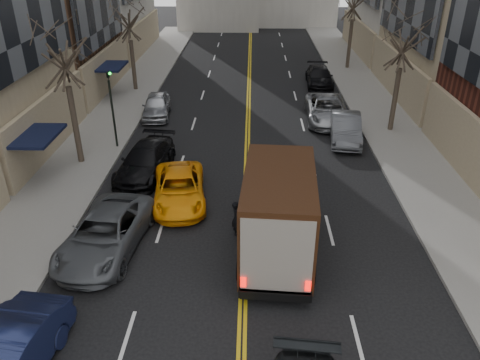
% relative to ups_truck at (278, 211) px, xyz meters
% --- Properties ---
extents(sidewalk_left, '(4.00, 66.00, 0.15)m').
position_rel_ups_truck_xyz_m(sidewalk_left, '(-10.25, 14.47, -1.74)').
color(sidewalk_left, slate).
rests_on(sidewalk_left, ground).
extents(sidewalk_right, '(4.00, 66.00, 0.15)m').
position_rel_ups_truck_xyz_m(sidewalk_right, '(7.75, 14.47, -1.74)').
color(sidewalk_right, slate).
rests_on(sidewalk_right, ground).
extents(tree_lf_mid, '(3.20, 3.20, 8.91)m').
position_rel_ups_truck_xyz_m(tree_lf_mid, '(-10.05, 7.47, 4.79)').
color(tree_lf_mid, '#382D23').
rests_on(tree_lf_mid, sidewalk_left).
extents(tree_lf_far, '(3.20, 3.20, 8.12)m').
position_rel_ups_truck_xyz_m(tree_lf_far, '(-10.05, 20.47, 4.21)').
color(tree_lf_far, '#382D23').
rests_on(tree_lf_far, sidewalk_left).
extents(tree_rt_mid, '(3.20, 3.20, 8.32)m').
position_rel_ups_truck_xyz_m(tree_rt_mid, '(7.55, 12.47, 4.36)').
color(tree_rt_mid, '#382D23').
rests_on(tree_rt_mid, sidewalk_right).
extents(traffic_signal, '(0.29, 0.26, 4.70)m').
position_rel_ups_truck_xyz_m(traffic_signal, '(-8.64, 9.47, 1.01)').
color(traffic_signal, black).
rests_on(traffic_signal, sidewalk_left).
extents(ups_truck, '(3.03, 6.72, 3.60)m').
position_rel_ups_truck_xyz_m(ups_truck, '(0.00, 0.00, 0.00)').
color(ups_truck, black).
rests_on(ups_truck, ground).
extents(taxi, '(2.89, 5.14, 1.36)m').
position_rel_ups_truck_xyz_m(taxi, '(-4.25, 3.61, -1.13)').
color(taxi, '#FF9C0A').
rests_on(taxi, ground).
extents(pedestrian, '(0.41, 0.58, 1.50)m').
position_rel_ups_truck_xyz_m(pedestrian, '(-1.59, 1.10, -1.06)').
color(pedestrian, black).
rests_on(pedestrian, ground).
extents(parked_lf_c, '(3.12, 5.71, 1.52)m').
position_rel_ups_truck_xyz_m(parked_lf_c, '(-6.55, -0.12, -1.05)').
color(parked_lf_c, '#4E5155').
rests_on(parked_lf_c, ground).
extents(parked_lf_d, '(2.72, 5.32, 1.48)m').
position_rel_ups_truck_xyz_m(parked_lf_d, '(-6.35, 6.35, -1.07)').
color(parked_lf_d, black).
rests_on(parked_lf_d, ground).
extents(parked_lf_e, '(2.08, 4.41, 1.46)m').
position_rel_ups_truck_xyz_m(parked_lf_e, '(-7.34, 14.82, -1.08)').
color(parked_lf_e, '#B0B3B9').
rests_on(parked_lf_e, ground).
extents(parked_rt_a, '(2.18, 4.86, 1.55)m').
position_rel_ups_truck_xyz_m(parked_rt_a, '(4.49, 10.97, -1.04)').
color(parked_rt_a, '#4F5257').
rests_on(parked_rt_a, ground).
extents(parked_rt_b, '(2.78, 5.70, 1.56)m').
position_rel_ups_truck_xyz_m(parked_rt_b, '(3.85, 14.22, -1.03)').
color(parked_rt_b, '#95989C').
rests_on(parked_rt_b, ground).
extents(parked_rt_c, '(2.19, 5.01, 1.43)m').
position_rel_ups_truck_xyz_m(parked_rt_c, '(4.35, 22.15, -1.10)').
color(parked_rt_c, black).
rests_on(parked_rt_c, ground).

